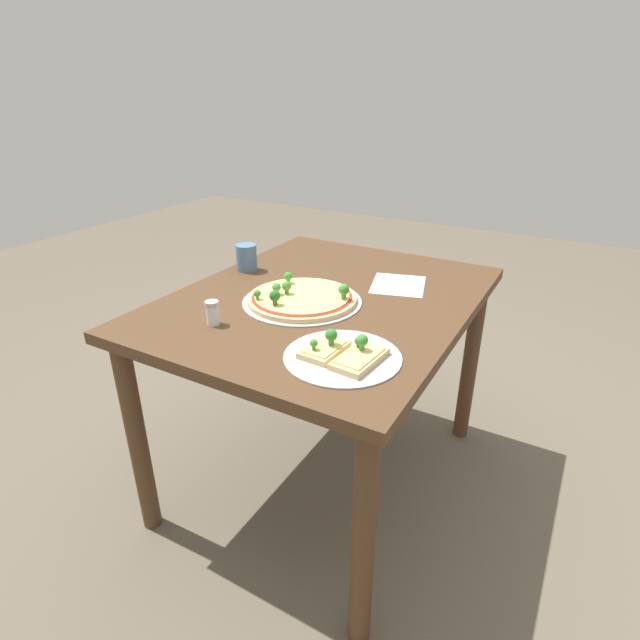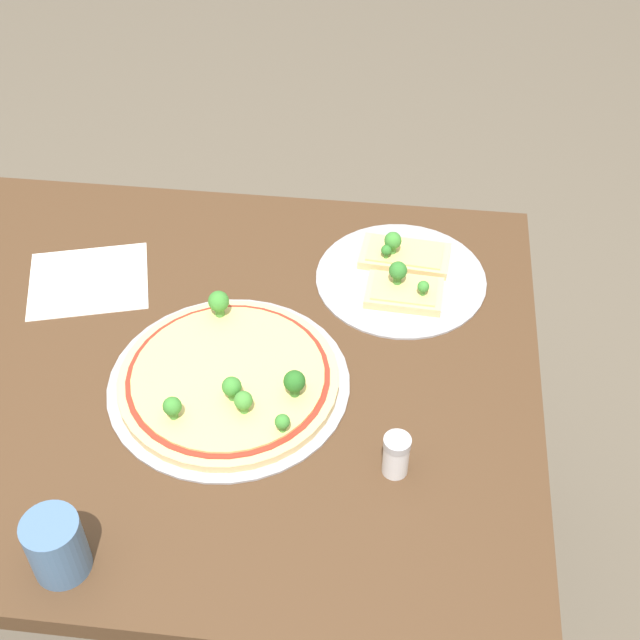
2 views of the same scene
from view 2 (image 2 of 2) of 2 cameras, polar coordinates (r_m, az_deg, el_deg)
name	(u,v)px [view 2 (image 2 of 2)]	position (r m, az deg, el deg)	size (l,w,h in m)	color
ground_plane	(221,592)	(2.05, -6.33, -16.91)	(8.00, 8.00, 0.00)	brown
dining_table	(191,402)	(1.52, -8.23, -5.22)	(1.13, 0.90, 0.74)	#4C331E
pizza_tray_whole	(229,379)	(1.39, -5.83, -3.77)	(0.38, 0.38, 0.07)	#A3A3A8
pizza_tray_slice	(402,273)	(1.57, 5.30, 3.01)	(0.30, 0.30, 0.07)	#A3A3A8
drinking_cup	(56,546)	(1.22, -16.52, -13.70)	(0.08, 0.08, 0.10)	#4C7099
condiment_shaker	(396,455)	(1.27, 4.89, -8.60)	(0.04, 0.04, 0.07)	silver
paper_menu	(89,281)	(1.62, -14.60, 2.46)	(0.20, 0.18, 0.00)	white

